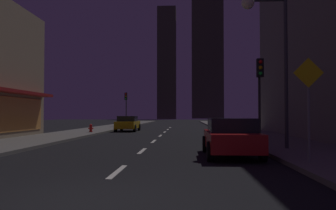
{
  "coord_description": "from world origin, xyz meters",
  "views": [
    {
      "loc": [
        1.89,
        -5.94,
        1.59
      ],
      "look_at": [
        0.0,
        29.61,
        2.62
      ],
      "focal_mm": 35.47,
      "sensor_mm": 36.0,
      "label": 1
    }
  ],
  "objects_px": {
    "traffic_light_far_left": "(126,102)",
    "street_lamp_right": "(266,34)",
    "car_parked_near": "(231,137)",
    "car_parked_far": "(128,123)",
    "pedestrian_crossing_sign": "(309,100)",
    "traffic_light_near_right": "(260,82)",
    "fire_hydrant_far_left": "(91,128)"
  },
  "relations": [
    {
      "from": "pedestrian_crossing_sign",
      "to": "street_lamp_right",
      "type": "bearing_deg",
      "value": 92.98
    },
    {
      "from": "traffic_light_far_left",
      "to": "street_lamp_right",
      "type": "bearing_deg",
      "value": -67.55
    },
    {
      "from": "fire_hydrant_far_left",
      "to": "street_lamp_right",
      "type": "bearing_deg",
      "value": -47.84
    },
    {
      "from": "traffic_light_near_right",
      "to": "pedestrian_crossing_sign",
      "type": "distance_m",
      "value": 6.2
    },
    {
      "from": "traffic_light_near_right",
      "to": "street_lamp_right",
      "type": "height_order",
      "value": "street_lamp_right"
    },
    {
      "from": "fire_hydrant_far_left",
      "to": "pedestrian_crossing_sign",
      "type": "xyz_separation_m",
      "value": [
        11.5,
        -16.68,
        1.56
      ]
    },
    {
      "from": "street_lamp_right",
      "to": "car_parked_near",
      "type": "bearing_deg",
      "value": -135.51
    },
    {
      "from": "car_parked_far",
      "to": "traffic_light_near_right",
      "type": "bearing_deg",
      "value": -58.7
    },
    {
      "from": "traffic_light_far_left",
      "to": "street_lamp_right",
      "type": "relative_size",
      "value": 0.64
    },
    {
      "from": "traffic_light_far_left",
      "to": "pedestrian_crossing_sign",
      "type": "relative_size",
      "value": 1.33
    },
    {
      "from": "car_parked_near",
      "to": "traffic_light_near_right",
      "type": "xyz_separation_m",
      "value": [
        1.9,
        3.61,
        2.45
      ]
    },
    {
      "from": "street_lamp_right",
      "to": "traffic_light_near_right",
      "type": "bearing_deg",
      "value": 86.31
    },
    {
      "from": "car_parked_far",
      "to": "traffic_light_near_right",
      "type": "xyz_separation_m",
      "value": [
        9.1,
        -14.97,
        2.45
      ]
    },
    {
      "from": "car_parked_near",
      "to": "street_lamp_right",
      "type": "xyz_separation_m",
      "value": [
        1.78,
        1.75,
        4.33
      ]
    },
    {
      "from": "car_parked_near",
      "to": "street_lamp_right",
      "type": "bearing_deg",
      "value": 44.49
    },
    {
      "from": "street_lamp_right",
      "to": "pedestrian_crossing_sign",
      "type": "bearing_deg",
      "value": -87.02
    },
    {
      "from": "fire_hydrant_far_left",
      "to": "street_lamp_right",
      "type": "height_order",
      "value": "street_lamp_right"
    },
    {
      "from": "car_parked_near",
      "to": "pedestrian_crossing_sign",
      "type": "relative_size",
      "value": 1.34
    },
    {
      "from": "car_parked_far",
      "to": "pedestrian_crossing_sign",
      "type": "xyz_separation_m",
      "value": [
        9.2,
        -21.06,
        1.28
      ]
    },
    {
      "from": "car_parked_far",
      "to": "traffic_light_near_right",
      "type": "height_order",
      "value": "traffic_light_near_right"
    },
    {
      "from": "car_parked_near",
      "to": "traffic_light_near_right",
      "type": "height_order",
      "value": "traffic_light_near_right"
    },
    {
      "from": "car_parked_far",
      "to": "pedestrian_crossing_sign",
      "type": "relative_size",
      "value": 1.34
    },
    {
      "from": "car_parked_far",
      "to": "traffic_light_near_right",
      "type": "relative_size",
      "value": 1.01
    },
    {
      "from": "car_parked_near",
      "to": "car_parked_far",
      "type": "xyz_separation_m",
      "value": [
        -7.2,
        18.58,
        0.0
      ]
    },
    {
      "from": "fire_hydrant_far_left",
      "to": "traffic_light_far_left",
      "type": "relative_size",
      "value": 0.16
    },
    {
      "from": "pedestrian_crossing_sign",
      "to": "traffic_light_near_right",
      "type": "bearing_deg",
      "value": 90.94
    },
    {
      "from": "car_parked_far",
      "to": "traffic_light_far_left",
      "type": "height_order",
      "value": "traffic_light_far_left"
    },
    {
      "from": "street_lamp_right",
      "to": "pedestrian_crossing_sign",
      "type": "relative_size",
      "value": 2.09
    },
    {
      "from": "traffic_light_far_left",
      "to": "pedestrian_crossing_sign",
      "type": "distance_m",
      "value": 32.53
    },
    {
      "from": "traffic_light_near_right",
      "to": "street_lamp_right",
      "type": "relative_size",
      "value": 0.64
    },
    {
      "from": "traffic_light_near_right",
      "to": "car_parked_near",
      "type": "bearing_deg",
      "value": -117.75
    },
    {
      "from": "street_lamp_right",
      "to": "pedestrian_crossing_sign",
      "type": "height_order",
      "value": "street_lamp_right"
    }
  ]
}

